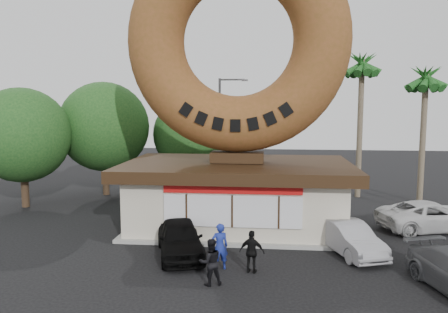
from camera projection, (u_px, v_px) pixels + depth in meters
name	position (u px, v px, depth m)	size (l,w,h in m)	color
ground	(226.00, 271.00, 16.12)	(90.00, 90.00, 0.00)	black
donut_shop	(237.00, 192.00, 21.82)	(11.20, 7.20, 3.80)	beige
giant_donut	(238.00, 41.00, 20.96)	(10.76, 10.76, 2.74)	brown
tree_west	(104.00, 127.00, 29.37)	(6.00, 6.00, 7.65)	#473321
tree_mid	(190.00, 135.00, 30.86)	(5.20, 5.20, 6.63)	#473321
tree_far	(22.00, 135.00, 25.81)	(5.60, 5.60, 7.14)	#473321
palm_near	(362.00, 69.00, 28.20)	(2.60, 2.60, 9.75)	#726651
palm_far	(426.00, 82.00, 26.48)	(2.60, 2.60, 8.75)	#726651
street_lamp	(222.00, 127.00, 31.58)	(2.11, 0.20, 8.00)	#59595E
person_left	(220.00, 246.00, 16.26)	(0.64, 0.42, 1.75)	navy
person_center	(211.00, 262.00, 14.84)	(0.79, 0.61, 1.62)	black
person_right	(252.00, 252.00, 15.91)	(0.93, 0.39, 1.58)	black
car_black	(180.00, 238.00, 17.74)	(1.71, 4.25, 1.45)	black
car_silver	(350.00, 238.00, 17.99)	(1.39, 3.98, 1.31)	#99989D
car_white	(431.00, 216.00, 21.30)	(2.38, 5.16, 1.43)	silver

